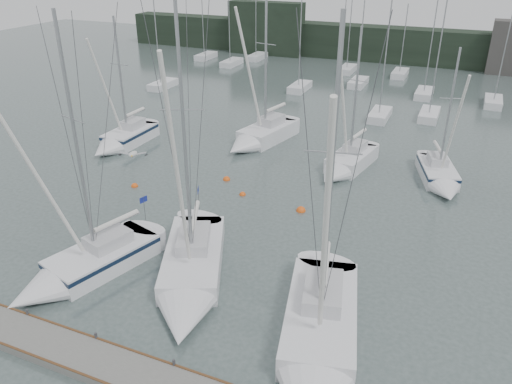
{
  "coord_description": "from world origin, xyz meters",
  "views": [
    {
      "loc": [
        11.13,
        -16.75,
        16.01
      ],
      "look_at": [
        1.81,
        5.0,
        4.23
      ],
      "focal_mm": 35.0,
      "sensor_mm": 36.0,
      "label": 1
    }
  ],
  "objects_px": {
    "sailboat_mid_d": "(441,178)",
    "buoy_a": "(243,195)",
    "sailboat_near_left": "(77,270)",
    "sailboat_mid_a": "(121,140)",
    "buoy_c": "(135,186)",
    "buoy_d": "(227,180)",
    "sailboat_mid_b": "(258,138)",
    "sailboat_mid_c": "(344,165)",
    "buoy_b": "(301,211)",
    "sailboat_near_center": "(189,282)",
    "sailboat_near_right": "(317,352)"
  },
  "relations": [
    {
      "from": "sailboat_mid_d",
      "to": "buoy_a",
      "type": "bearing_deg",
      "value": -167.17
    },
    {
      "from": "buoy_d",
      "to": "sailboat_mid_a",
      "type": "bearing_deg",
      "value": 167.58
    },
    {
      "from": "sailboat_near_right",
      "to": "sailboat_mid_b",
      "type": "bearing_deg",
      "value": 105.98
    },
    {
      "from": "sailboat_near_left",
      "to": "sailboat_near_center",
      "type": "height_order",
      "value": "sailboat_near_center"
    },
    {
      "from": "sailboat_mid_b",
      "to": "buoy_c",
      "type": "distance_m",
      "value": 12.5
    },
    {
      "from": "sailboat_mid_c",
      "to": "buoy_d",
      "type": "bearing_deg",
      "value": -136.82
    },
    {
      "from": "sailboat_near_right",
      "to": "sailboat_mid_d",
      "type": "bearing_deg",
      "value": 68.31
    },
    {
      "from": "sailboat_mid_d",
      "to": "buoy_c",
      "type": "bearing_deg",
      "value": -172.91
    },
    {
      "from": "sailboat_near_center",
      "to": "sailboat_mid_d",
      "type": "xyz_separation_m",
      "value": [
        10.7,
        18.29,
        -0.0
      ]
    },
    {
      "from": "sailboat_near_center",
      "to": "sailboat_near_right",
      "type": "relative_size",
      "value": 1.02
    },
    {
      "from": "buoy_c",
      "to": "sailboat_mid_b",
      "type": "bearing_deg",
      "value": 66.42
    },
    {
      "from": "sailboat_near_center",
      "to": "buoy_d",
      "type": "height_order",
      "value": "sailboat_near_center"
    },
    {
      "from": "buoy_c",
      "to": "buoy_a",
      "type": "bearing_deg",
      "value": 13.39
    },
    {
      "from": "buoy_a",
      "to": "sailboat_near_right",
      "type": "bearing_deg",
      "value": -54.18
    },
    {
      "from": "sailboat_near_center",
      "to": "sailboat_mid_b",
      "type": "xyz_separation_m",
      "value": [
        -4.97,
        20.62,
        0.12
      ]
    },
    {
      "from": "sailboat_mid_a",
      "to": "sailboat_mid_c",
      "type": "bearing_deg",
      "value": 7.92
    },
    {
      "from": "sailboat_near_right",
      "to": "buoy_a",
      "type": "distance_m",
      "value": 16.28
    },
    {
      "from": "sailboat_mid_c",
      "to": "buoy_d",
      "type": "xyz_separation_m",
      "value": [
        -7.81,
        -4.95,
        -0.57
      ]
    },
    {
      "from": "sailboat_near_center",
      "to": "buoy_b",
      "type": "distance_m",
      "value": 10.73
    },
    {
      "from": "sailboat_near_left",
      "to": "sailboat_mid_a",
      "type": "bearing_deg",
      "value": 136.75
    },
    {
      "from": "buoy_a",
      "to": "buoy_b",
      "type": "xyz_separation_m",
      "value": [
        4.59,
        -0.64,
        0.0
      ]
    },
    {
      "from": "sailboat_near_left",
      "to": "buoy_b",
      "type": "xyz_separation_m",
      "value": [
        8.46,
        11.89,
        -0.59
      ]
    },
    {
      "from": "buoy_a",
      "to": "buoy_c",
      "type": "xyz_separation_m",
      "value": [
        -7.9,
        -1.88,
        0.0
      ]
    },
    {
      "from": "sailboat_mid_c",
      "to": "sailboat_mid_d",
      "type": "bearing_deg",
      "value": 14.44
    },
    {
      "from": "sailboat_mid_b",
      "to": "buoy_b",
      "type": "height_order",
      "value": "sailboat_mid_b"
    },
    {
      "from": "buoy_c",
      "to": "sailboat_mid_a",
      "type": "bearing_deg",
      "value": 132.73
    },
    {
      "from": "sailboat_near_left",
      "to": "sailboat_mid_c",
      "type": "bearing_deg",
      "value": 80.43
    },
    {
      "from": "sailboat_mid_d",
      "to": "sailboat_mid_c",
      "type": "bearing_deg",
      "value": 166.91
    },
    {
      "from": "sailboat_mid_a",
      "to": "buoy_d",
      "type": "distance_m",
      "value": 11.79
    },
    {
      "from": "sailboat_mid_a",
      "to": "sailboat_mid_d",
      "type": "xyz_separation_m",
      "value": [
        26.43,
        2.87,
        -0.09
      ]
    },
    {
      "from": "sailboat_near_left",
      "to": "buoy_b",
      "type": "distance_m",
      "value": 14.61
    },
    {
      "from": "buoy_d",
      "to": "sailboat_near_center",
      "type": "bearing_deg",
      "value": -71.8
    },
    {
      "from": "buoy_a",
      "to": "buoy_b",
      "type": "bearing_deg",
      "value": -7.97
    },
    {
      "from": "sailboat_mid_b",
      "to": "sailboat_near_center",
      "type": "bearing_deg",
      "value": -63.26
    },
    {
      "from": "sailboat_near_left",
      "to": "buoy_d",
      "type": "xyz_separation_m",
      "value": [
        1.7,
        14.37,
        -0.59
      ]
    },
    {
      "from": "sailboat_near_center",
      "to": "sailboat_mid_c",
      "type": "relative_size",
      "value": 1.33
    },
    {
      "from": "sailboat_mid_d",
      "to": "buoy_b",
      "type": "xyz_separation_m",
      "value": [
        -8.17,
        -7.88,
        -0.53
      ]
    },
    {
      "from": "sailboat_mid_a",
      "to": "sailboat_mid_b",
      "type": "xyz_separation_m",
      "value": [
        10.76,
        5.2,
        0.03
      ]
    },
    {
      "from": "sailboat_mid_d",
      "to": "buoy_b",
      "type": "height_order",
      "value": "sailboat_mid_d"
    },
    {
      "from": "sailboat_near_left",
      "to": "sailboat_near_center",
      "type": "relative_size",
      "value": 0.94
    },
    {
      "from": "buoy_c",
      "to": "buoy_d",
      "type": "relative_size",
      "value": 0.94
    },
    {
      "from": "sailboat_near_left",
      "to": "sailboat_mid_b",
      "type": "xyz_separation_m",
      "value": [
        0.96,
        22.1,
        0.06
      ]
    },
    {
      "from": "buoy_b",
      "to": "buoy_d",
      "type": "distance_m",
      "value": 7.2
    },
    {
      "from": "sailboat_near_center",
      "to": "sailboat_mid_b",
      "type": "bearing_deg",
      "value": 79.86
    },
    {
      "from": "sailboat_near_center",
      "to": "sailboat_mid_d",
      "type": "bearing_deg",
      "value": 35.97
    },
    {
      "from": "sailboat_near_center",
      "to": "buoy_c",
      "type": "bearing_deg",
      "value": 113.67
    },
    {
      "from": "sailboat_mid_a",
      "to": "sailboat_mid_c",
      "type": "height_order",
      "value": "sailboat_mid_a"
    },
    {
      "from": "sailboat_mid_b",
      "to": "buoy_d",
      "type": "height_order",
      "value": "sailboat_mid_b"
    },
    {
      "from": "sailboat_mid_a",
      "to": "sailboat_mid_d",
      "type": "bearing_deg",
      "value": 6.97
    },
    {
      "from": "sailboat_mid_c",
      "to": "buoy_b",
      "type": "height_order",
      "value": "sailboat_mid_c"
    }
  ]
}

